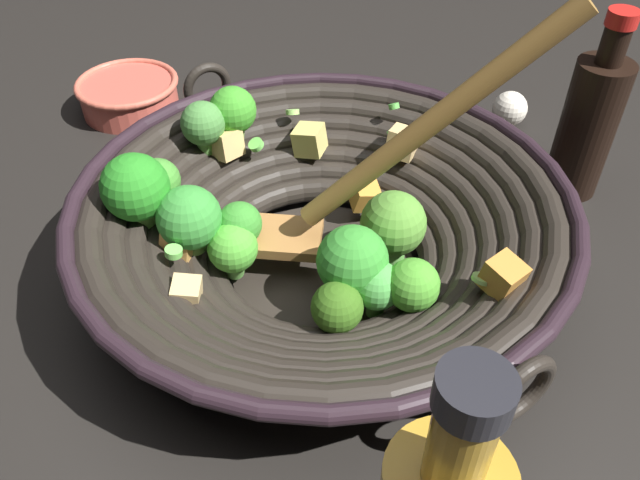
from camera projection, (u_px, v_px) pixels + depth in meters
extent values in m
plane|color=black|center=(322.00, 271.00, 0.59)|extent=(4.00, 4.00, 0.00)
cylinder|color=black|center=(322.00, 267.00, 0.58)|extent=(0.17, 0.17, 0.01)
torus|color=black|center=(323.00, 256.00, 0.57)|extent=(0.22, 0.22, 0.02)
torus|color=black|center=(323.00, 248.00, 0.57)|extent=(0.25, 0.25, 0.02)
torus|color=black|center=(323.00, 240.00, 0.56)|extent=(0.28, 0.28, 0.02)
torus|color=black|center=(323.00, 232.00, 0.55)|extent=(0.32, 0.32, 0.02)
torus|color=black|center=(323.00, 224.00, 0.55)|extent=(0.35, 0.35, 0.02)
torus|color=black|center=(323.00, 216.00, 0.54)|extent=(0.38, 0.38, 0.02)
torus|color=black|center=(323.00, 207.00, 0.54)|extent=(0.41, 0.41, 0.02)
torus|color=black|center=(323.00, 198.00, 0.53)|extent=(0.43, 0.43, 0.01)
torus|color=black|center=(522.00, 390.00, 0.39)|extent=(0.03, 0.05, 0.05)
torus|color=black|center=(207.00, 87.00, 0.67)|extent=(0.03, 0.05, 0.05)
cylinder|color=#7CC24F|center=(142.00, 217.00, 0.54)|extent=(0.02, 0.03, 0.02)
sphere|color=#268321|center=(135.00, 187.00, 0.52)|extent=(0.06, 0.06, 0.06)
cylinder|color=olive|center=(410.00, 306.00, 0.51)|extent=(0.02, 0.02, 0.01)
sphere|color=#499A2C|center=(413.00, 285.00, 0.50)|extent=(0.04, 0.04, 0.04)
cylinder|color=#599E41|center=(235.00, 268.00, 0.55)|extent=(0.02, 0.02, 0.02)
sphere|color=green|center=(233.00, 248.00, 0.54)|extent=(0.04, 0.04, 0.04)
cylinder|color=#78BF57|center=(163.00, 204.00, 0.57)|extent=(0.01, 0.01, 0.02)
sphere|color=#41872F|center=(158.00, 180.00, 0.55)|extent=(0.04, 0.04, 0.04)
cylinder|color=#6AA34B|center=(375.00, 307.00, 0.52)|extent=(0.02, 0.02, 0.02)
sphere|color=green|center=(377.00, 285.00, 0.50)|extent=(0.04, 0.04, 0.04)
cylinder|color=#5B9A42|center=(206.00, 145.00, 0.62)|extent=(0.02, 0.02, 0.02)
sphere|color=#46823B|center=(203.00, 123.00, 0.60)|extent=(0.04, 0.04, 0.04)
cylinder|color=#679743|center=(194.00, 244.00, 0.55)|extent=(0.03, 0.03, 0.02)
sphere|color=#368C34|center=(189.00, 218.00, 0.53)|extent=(0.06, 0.06, 0.06)
cylinder|color=#75AB48|center=(235.00, 135.00, 0.64)|extent=(0.03, 0.02, 0.02)
sphere|color=#3B9427|center=(233.00, 110.00, 0.62)|extent=(0.05, 0.05, 0.05)
cylinder|color=#5AA443|center=(390.00, 252.00, 0.57)|extent=(0.04, 0.04, 0.02)
sphere|color=#559334|center=(393.00, 223.00, 0.55)|extent=(0.06, 0.06, 0.06)
cylinder|color=#84C35D|center=(351.00, 289.00, 0.53)|extent=(0.02, 0.02, 0.02)
sphere|color=#348D2E|center=(352.00, 261.00, 0.51)|extent=(0.06, 0.06, 0.06)
cylinder|color=#5B9C4E|center=(337.00, 329.00, 0.51)|extent=(0.02, 0.02, 0.02)
sphere|color=#346018|center=(337.00, 307.00, 0.49)|extent=(0.04, 0.04, 0.04)
cylinder|color=olive|center=(242.00, 245.00, 0.56)|extent=(0.02, 0.02, 0.02)
sphere|color=#37882C|center=(240.00, 224.00, 0.54)|extent=(0.04, 0.04, 0.04)
cube|color=#CB8731|center=(367.00, 197.00, 0.61)|extent=(0.04, 0.03, 0.03)
cube|color=#D8C369|center=(310.00, 140.00, 0.64)|extent=(0.04, 0.03, 0.03)
cube|color=#D9B572|center=(403.00, 143.00, 0.62)|extent=(0.03, 0.03, 0.03)
cube|color=#D7B473|center=(187.00, 293.00, 0.50)|extent=(0.03, 0.03, 0.03)
cube|color=#E3BA72|center=(225.00, 143.00, 0.62)|extent=(0.03, 0.03, 0.03)
cube|color=#C57F33|center=(501.00, 279.00, 0.47)|extent=(0.04, 0.03, 0.03)
cube|color=gold|center=(179.00, 242.00, 0.54)|extent=(0.03, 0.04, 0.03)
cylinder|color=#6BC651|center=(393.00, 132.00, 0.63)|extent=(0.01, 0.01, 0.01)
cylinder|color=#6BC651|center=(174.00, 252.00, 0.51)|extent=(0.02, 0.02, 0.01)
cylinder|color=#99D166|center=(293.00, 112.00, 0.64)|extent=(0.02, 0.02, 0.01)
cylinder|color=#99D166|center=(482.00, 279.00, 0.47)|extent=(0.02, 0.02, 0.01)
cylinder|color=#56B247|center=(394.00, 106.00, 0.63)|extent=(0.02, 0.01, 0.01)
cylinder|color=#99D166|center=(189.00, 204.00, 0.54)|extent=(0.02, 0.02, 0.01)
cylinder|color=#6BC651|center=(256.00, 145.00, 0.62)|extent=(0.02, 0.02, 0.01)
cube|color=#9E6B38|center=(282.00, 237.00, 0.56)|extent=(0.09, 0.08, 0.01)
cylinder|color=olive|center=(428.00, 125.00, 0.47)|extent=(0.18, 0.10, 0.21)
cylinder|color=black|center=(586.00, 130.00, 0.63)|extent=(0.05, 0.05, 0.14)
cylinder|color=black|center=(614.00, 45.00, 0.57)|extent=(0.02, 0.02, 0.04)
cylinder|color=red|center=(623.00, 18.00, 0.56)|extent=(0.03, 0.03, 0.01)
cylinder|color=#AD7F23|center=(460.00, 443.00, 0.22)|extent=(0.02, 0.02, 0.05)
cylinder|color=black|center=(474.00, 393.00, 0.20)|extent=(0.03, 0.03, 0.01)
cylinder|color=#D15647|center=(130.00, 97.00, 0.79)|extent=(0.12, 0.12, 0.04)
torus|color=#CD5F4A|center=(127.00, 83.00, 0.78)|extent=(0.13, 0.13, 0.01)
cylinder|color=#56B247|center=(119.00, 100.00, 0.78)|extent=(0.01, 0.01, 0.01)
cylinder|color=#99D166|center=(133.00, 106.00, 0.77)|extent=(0.02, 0.02, 0.01)
cylinder|color=#99D166|center=(157.00, 90.00, 0.80)|extent=(0.01, 0.01, 0.01)
cylinder|color=#56B247|center=(119.00, 93.00, 0.79)|extent=(0.01, 0.01, 0.01)
sphere|color=silver|center=(510.00, 109.00, 0.76)|extent=(0.04, 0.04, 0.04)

